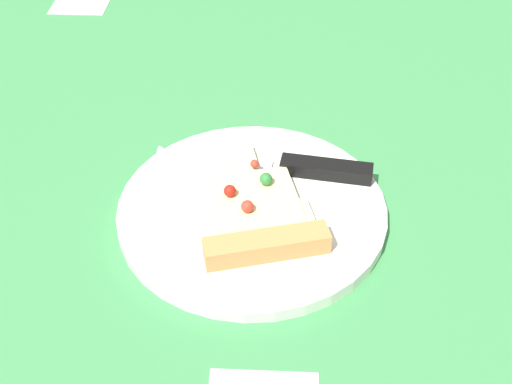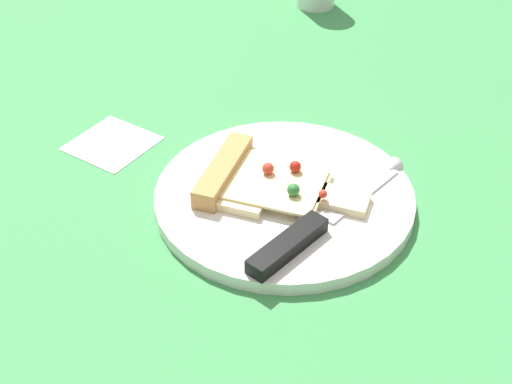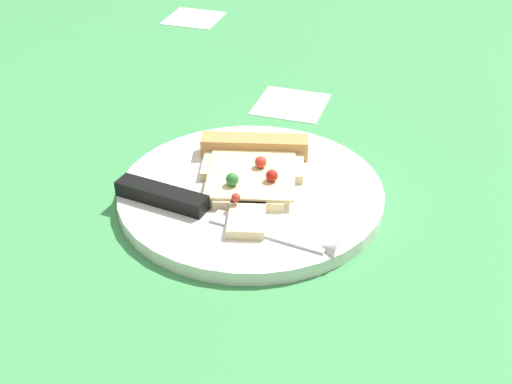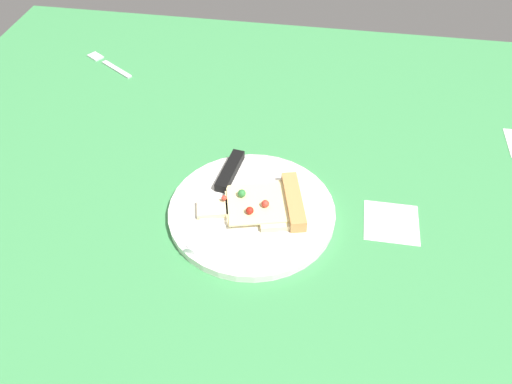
% 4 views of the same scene
% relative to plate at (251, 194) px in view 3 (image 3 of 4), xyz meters
% --- Properties ---
extents(ground_plane, '(1.52, 1.52, 0.03)m').
position_rel_plate_xyz_m(ground_plane, '(-0.07, -0.02, -0.02)').
color(ground_plane, '#3D8C4C').
rests_on(ground_plane, ground).
extents(plate, '(0.28, 0.28, 0.01)m').
position_rel_plate_xyz_m(plate, '(0.00, 0.00, 0.00)').
color(plate, white).
rests_on(plate, ground_plane).
extents(pizza_slice, '(0.13, 0.19, 0.03)m').
position_rel_plate_xyz_m(pizza_slice, '(0.01, -0.02, 0.02)').
color(pizza_slice, beige).
rests_on(pizza_slice, plate).
extents(knife, '(0.24, 0.05, 0.02)m').
position_rel_plate_xyz_m(knife, '(0.03, 0.06, 0.01)').
color(knife, silver).
rests_on(knife, plate).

